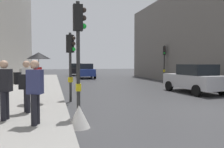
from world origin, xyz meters
TOP-DOWN VIEW (x-y plane):
  - ground_plane at (0.00, 0.00)m, footprint 120.00×120.00m
  - sidewalk_kerb at (-7.03, 6.00)m, footprint 3.42×40.00m
  - traffic_light_near_right at (-5.00, 3.35)m, footprint 0.44×0.38m
  - traffic_light_near_left at (-4.99, -0.15)m, footprint 0.43×0.25m
  - traffic_light_mid_street at (5.01, 13.34)m, footprint 0.33×0.45m
  - car_blue_van at (-2.02, 19.75)m, footprint 2.09×4.24m
  - car_dark_suv at (-2.51, 26.24)m, footprint 2.27×4.32m
  - car_silver_hatchback at (2.63, 4.69)m, footprint 2.28×4.33m
  - pedestrian_with_umbrella at (-6.43, 2.57)m, footprint 1.00×1.00m
  - pedestrian_with_black_backpack at (-6.73, 0.57)m, footprint 0.66×0.46m
  - pedestrian_with_grey_backpack at (-6.33, -1.13)m, footprint 0.65×0.45m
  - pedestrian_in_dark_coat at (-7.21, -0.37)m, footprint 0.45×0.35m
  - warning_sign_triangle at (-5.11, -1.18)m, footprint 0.64×0.64m

SIDE VIEW (x-z plane):
  - ground_plane at x=0.00m, z-range 0.00..0.00m
  - sidewalk_kerb at x=-7.03m, z-range 0.00..0.16m
  - warning_sign_triangle at x=-5.11m, z-range 0.00..0.65m
  - car_blue_van at x=-2.02m, z-range 0.00..1.76m
  - car_dark_suv at x=-2.51m, z-range 0.00..1.76m
  - car_silver_hatchback at x=2.63m, z-range 0.00..1.76m
  - pedestrian_in_dark_coat at x=-7.21m, z-range 0.25..2.02m
  - pedestrian_with_black_backpack at x=-6.73m, z-range 0.28..2.05m
  - pedestrian_with_grey_backpack at x=-6.33m, z-range 0.28..2.05m
  - pedestrian_with_umbrella at x=-6.43m, z-range 0.77..2.91m
  - traffic_light_near_right at x=-5.00m, z-range 0.62..3.90m
  - traffic_light_mid_street at x=5.01m, z-range 0.68..4.28m
  - traffic_light_near_left at x=-4.99m, z-range 0.72..4.55m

